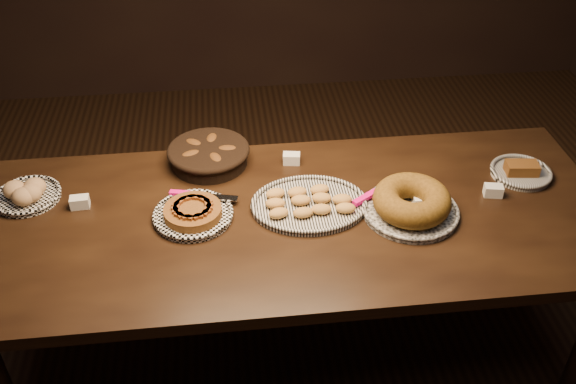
{
  "coord_description": "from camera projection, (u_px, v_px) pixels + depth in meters",
  "views": [
    {
      "loc": [
        -0.24,
        -1.86,
        2.25
      ],
      "look_at": [
        -0.03,
        0.05,
        0.82
      ],
      "focal_mm": 40.0,
      "sensor_mm": 36.0,
      "label": 1
    }
  ],
  "objects": [
    {
      "name": "bread_roll_plate",
      "position": [
        27.0,
        194.0,
        2.46
      ],
      "size": [
        0.26,
        0.26,
        0.08
      ],
      "rotation": [
        0.0,
        0.0,
        -0.39
      ],
      "color": "white",
      "rests_on": "buffet_table"
    },
    {
      "name": "croissant_basket",
      "position": [
        209.0,
        154.0,
        2.65
      ],
      "size": [
        0.42,
        0.42,
        0.09
      ],
      "rotation": [
        0.0,
        0.0,
        -0.42
      ],
      "color": "black",
      "rests_on": "buffet_table"
    },
    {
      "name": "loaf_plate",
      "position": [
        521.0,
        171.0,
        2.6
      ],
      "size": [
        0.25,
        0.25,
        0.06
      ],
      "rotation": [
        0.0,
        0.0,
        -0.12
      ],
      "color": "black",
      "rests_on": "buffet_table"
    },
    {
      "name": "bundt_cake_plate",
      "position": [
        411.0,
        203.0,
        2.38
      ],
      "size": [
        0.39,
        0.39,
        0.11
      ],
      "rotation": [
        0.0,
        0.0,
        -0.15
      ],
      "color": "black",
      "rests_on": "buffet_table"
    },
    {
      "name": "madeleine_platter",
      "position": [
        309.0,
        203.0,
        2.43
      ],
      "size": [
        0.44,
        0.36,
        0.05
      ],
      "rotation": [
        0.0,
        0.0,
        0.07
      ],
      "color": "black",
      "rests_on": "buffet_table"
    },
    {
      "name": "tent_cards",
      "position": [
        300.0,
        193.0,
        2.47
      ],
      "size": [
        1.66,
        0.4,
        0.04
      ],
      "color": "white",
      "rests_on": "buffet_table"
    },
    {
      "name": "apple_tart_plate",
      "position": [
        193.0,
        213.0,
        2.38
      ],
      "size": [
        0.32,
        0.3,
        0.06
      ],
      "rotation": [
        0.0,
        0.0,
        0.19
      ],
      "color": "white",
      "rests_on": "buffet_table"
    },
    {
      "name": "buffet_table",
      "position": [
        296.0,
        229.0,
        2.45
      ],
      "size": [
        2.4,
        1.0,
        0.75
      ],
      "color": "black",
      "rests_on": "ground"
    },
    {
      "name": "ground",
      "position": [
        295.0,
        346.0,
        2.85
      ],
      "size": [
        5.0,
        5.0,
        0.0
      ],
      "primitive_type": "plane",
      "color": "black",
      "rests_on": "ground"
    }
  ]
}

